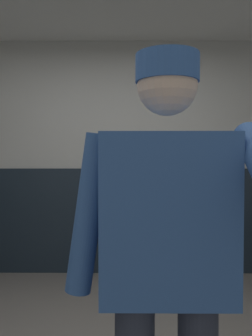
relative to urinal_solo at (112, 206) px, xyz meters
name	(u,v)px	position (x,y,z in m)	size (l,w,h in m)	color
wall_back	(115,158)	(0.02, 0.22, 0.52)	(4.92, 0.12, 2.59)	#B2B2AD
wainscot_band_back	(114,221)	(0.02, 0.14, -0.19)	(4.32, 0.03, 1.18)	#19232D
urinal_solo	(112,206)	(0.00, 0.00, 0.00)	(0.40, 0.34, 1.24)	white
person	(167,255)	(0.31, -2.51, 0.19)	(0.67, 0.60, 1.66)	#2D3342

